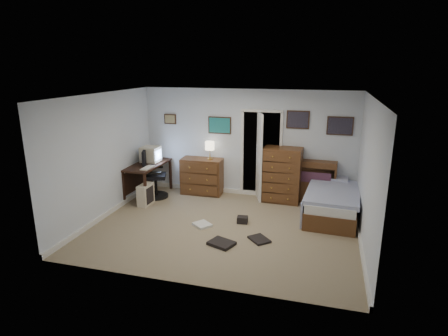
# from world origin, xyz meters

# --- Properties ---
(floor) EXTENTS (5.00, 4.00, 0.02)m
(floor) POSITION_xyz_m (0.00, 0.00, -0.01)
(floor) COLOR tan
(floor) RESTS_ON ground
(computer_desk) EXTENTS (0.67, 1.38, 0.79)m
(computer_desk) POSITION_xyz_m (-2.29, 1.25, 0.61)
(computer_desk) COLOR black
(computer_desk) RESTS_ON floor
(crt_monitor) EXTENTS (0.42, 0.39, 0.38)m
(crt_monitor) POSITION_xyz_m (-2.18, 1.40, 0.98)
(crt_monitor) COLOR beige
(crt_monitor) RESTS_ON computer_desk
(keyboard) EXTENTS (0.17, 0.42, 0.03)m
(keyboard) POSITION_xyz_m (-2.02, 0.90, 0.80)
(keyboard) COLOR beige
(keyboard) RESTS_ON computer_desk
(pc_tower) EXTENTS (0.23, 0.45, 0.47)m
(pc_tower) POSITION_xyz_m (-2.00, 0.70, 0.24)
(pc_tower) COLOR beige
(pc_tower) RESTS_ON floor
(office_chair) EXTENTS (0.70, 0.70, 1.13)m
(office_chair) POSITION_xyz_m (-2.05, 1.20, 0.44)
(office_chair) COLOR black
(office_chair) RESTS_ON floor
(media_stack) EXTENTS (0.17, 0.17, 0.84)m
(media_stack) POSITION_xyz_m (-2.32, 2.11, 0.42)
(media_stack) COLOR maroon
(media_stack) RESTS_ON floor
(low_dresser) EXTENTS (0.99, 0.52, 0.87)m
(low_dresser) POSITION_xyz_m (-1.03, 1.77, 0.43)
(low_dresser) COLOR brown
(low_dresser) RESTS_ON floor
(table_lamp) EXTENTS (0.22, 0.22, 0.42)m
(table_lamp) POSITION_xyz_m (-0.83, 1.78, 1.18)
(table_lamp) COLOR gold
(table_lamp) RESTS_ON low_dresser
(doorway) EXTENTS (0.96, 1.12, 2.05)m
(doorway) POSITION_xyz_m (0.35, 2.27, 1.00)
(doorway) COLOR black
(doorway) RESTS_ON floor
(tall_dresser) EXTENTS (0.88, 0.55, 1.25)m
(tall_dresser) POSITION_xyz_m (0.88, 1.75, 0.62)
(tall_dresser) COLOR brown
(tall_dresser) RESTS_ON floor
(headboard_bookcase) EXTENTS (1.09, 0.34, 0.97)m
(headboard_bookcase) POSITION_xyz_m (1.52, 1.86, 0.51)
(headboard_bookcase) COLOR brown
(headboard_bookcase) RESTS_ON floor
(bed) EXTENTS (1.14, 1.98, 0.63)m
(bed) POSITION_xyz_m (1.99, 1.17, 0.30)
(bed) COLOR brown
(bed) RESTS_ON floor
(wall_posters) EXTENTS (4.38, 0.04, 0.60)m
(wall_posters) POSITION_xyz_m (0.57, 1.98, 1.75)
(wall_posters) COLOR #331E11
(wall_posters) RESTS_ON floor
(floor_clutter) EXTENTS (1.63, 1.33, 0.13)m
(floor_clutter) POSITION_xyz_m (0.18, -0.28, 0.03)
(floor_clutter) COLOR black
(floor_clutter) RESTS_ON floor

